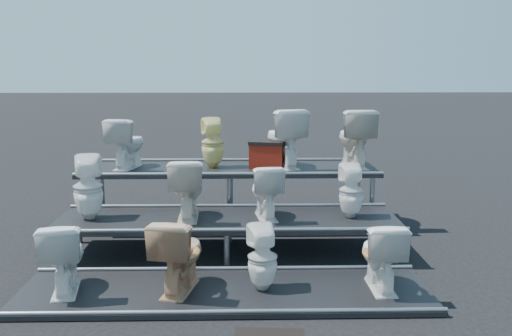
{
  "coord_description": "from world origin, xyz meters",
  "views": [
    {
      "loc": [
        0.2,
        -6.83,
        2.34
      ],
      "look_at": [
        0.35,
        0.1,
        1.07
      ],
      "focal_mm": 40.0,
      "sensor_mm": 36.0,
      "label": 1
    }
  ],
  "objects_px": {
    "toilet_3": "(381,254)",
    "toilet_8": "(127,143)",
    "toilet_4": "(88,187)",
    "toilet_9": "(213,143)",
    "toilet_11": "(355,138)",
    "red_crate": "(268,156)",
    "toilet_10": "(284,138)",
    "toilet_7": "(351,191)",
    "toilet_1": "(179,254)",
    "toilet_5": "(187,188)",
    "toilet_0": "(63,256)",
    "toilet_6": "(266,191)",
    "toilet_2": "(262,258)"
  },
  "relations": [
    {
      "from": "toilet_2",
      "to": "toilet_10",
      "type": "height_order",
      "value": "toilet_10"
    },
    {
      "from": "toilet_6",
      "to": "toilet_0",
      "type": "bearing_deg",
      "value": 24.47
    },
    {
      "from": "toilet_3",
      "to": "toilet_10",
      "type": "height_order",
      "value": "toilet_10"
    },
    {
      "from": "toilet_4",
      "to": "toilet_8",
      "type": "bearing_deg",
      "value": -109.56
    },
    {
      "from": "toilet_4",
      "to": "toilet_6",
      "type": "bearing_deg",
      "value": 170.37
    },
    {
      "from": "toilet_4",
      "to": "toilet_6",
      "type": "height_order",
      "value": "toilet_4"
    },
    {
      "from": "toilet_1",
      "to": "toilet_3",
      "type": "distance_m",
      "value": 2.06
    },
    {
      "from": "toilet_3",
      "to": "toilet_5",
      "type": "bearing_deg",
      "value": -31.98
    },
    {
      "from": "toilet_6",
      "to": "toilet_3",
      "type": "bearing_deg",
      "value": 123.66
    },
    {
      "from": "toilet_11",
      "to": "red_crate",
      "type": "height_order",
      "value": "toilet_11"
    },
    {
      "from": "toilet_0",
      "to": "toilet_5",
      "type": "bearing_deg",
      "value": -141.04
    },
    {
      "from": "toilet_6",
      "to": "toilet_11",
      "type": "bearing_deg",
      "value": -143.14
    },
    {
      "from": "toilet_8",
      "to": "toilet_10",
      "type": "xyz_separation_m",
      "value": [
        2.26,
        0.0,
        0.07
      ]
    },
    {
      "from": "toilet_0",
      "to": "toilet_3",
      "type": "bearing_deg",
      "value": 169.93
    },
    {
      "from": "toilet_4",
      "to": "toilet_11",
      "type": "height_order",
      "value": "toilet_11"
    },
    {
      "from": "toilet_1",
      "to": "toilet_9",
      "type": "xyz_separation_m",
      "value": [
        0.22,
        2.6,
        0.77
      ]
    },
    {
      "from": "toilet_8",
      "to": "toilet_10",
      "type": "bearing_deg",
      "value": -166.74
    },
    {
      "from": "toilet_3",
      "to": "toilet_8",
      "type": "xyz_separation_m",
      "value": [
        -3.07,
        2.6,
        0.8
      ]
    },
    {
      "from": "toilet_4",
      "to": "toilet_3",
      "type": "bearing_deg",
      "value": 148.87
    },
    {
      "from": "toilet_3",
      "to": "toilet_9",
      "type": "distance_m",
      "value": 3.29
    },
    {
      "from": "toilet_3",
      "to": "toilet_6",
      "type": "bearing_deg",
      "value": -49.18
    },
    {
      "from": "toilet_1",
      "to": "red_crate",
      "type": "height_order",
      "value": "red_crate"
    },
    {
      "from": "toilet_2",
      "to": "toilet_11",
      "type": "bearing_deg",
      "value": -128.31
    },
    {
      "from": "toilet_9",
      "to": "toilet_11",
      "type": "bearing_deg",
      "value": 169.89
    },
    {
      "from": "toilet_8",
      "to": "red_crate",
      "type": "relative_size",
      "value": 1.51
    },
    {
      "from": "toilet_8",
      "to": "toilet_11",
      "type": "distance_m",
      "value": 3.28
    },
    {
      "from": "toilet_7",
      "to": "toilet_3",
      "type": "bearing_deg",
      "value": 91.84
    },
    {
      "from": "toilet_0",
      "to": "toilet_9",
      "type": "xyz_separation_m",
      "value": [
        1.38,
        2.6,
        0.79
      ]
    },
    {
      "from": "toilet_7",
      "to": "red_crate",
      "type": "height_order",
      "value": "red_crate"
    },
    {
      "from": "toilet_4",
      "to": "toilet_6",
      "type": "xyz_separation_m",
      "value": [
        2.17,
        0.0,
        -0.06
      ]
    },
    {
      "from": "toilet_2",
      "to": "toilet_3",
      "type": "distance_m",
      "value": 1.21
    },
    {
      "from": "toilet_11",
      "to": "red_crate",
      "type": "bearing_deg",
      "value": -1.08
    },
    {
      "from": "toilet_4",
      "to": "toilet_5",
      "type": "relative_size",
      "value": 1.05
    },
    {
      "from": "toilet_5",
      "to": "toilet_0",
      "type": "bearing_deg",
      "value": 47.23
    },
    {
      "from": "toilet_11",
      "to": "toilet_8",
      "type": "bearing_deg",
      "value": -2.72
    },
    {
      "from": "toilet_5",
      "to": "toilet_10",
      "type": "height_order",
      "value": "toilet_10"
    },
    {
      "from": "toilet_1",
      "to": "toilet_10",
      "type": "bearing_deg",
      "value": -103.92
    },
    {
      "from": "toilet_1",
      "to": "toilet_10",
      "type": "relative_size",
      "value": 0.91
    },
    {
      "from": "toilet_4",
      "to": "toilet_9",
      "type": "xyz_separation_m",
      "value": [
        1.46,
        1.3,
        0.36
      ]
    },
    {
      "from": "red_crate",
      "to": "toilet_0",
      "type": "bearing_deg",
      "value": -117.03
    },
    {
      "from": "toilet_4",
      "to": "toilet_9",
      "type": "bearing_deg",
      "value": -147.87
    },
    {
      "from": "toilet_5",
      "to": "toilet_6",
      "type": "bearing_deg",
      "value": 178.2
    },
    {
      "from": "toilet_5",
      "to": "toilet_8",
      "type": "height_order",
      "value": "toilet_8"
    },
    {
      "from": "toilet_2",
      "to": "toilet_6",
      "type": "distance_m",
      "value": 1.36
    },
    {
      "from": "toilet_3",
      "to": "toilet_6",
      "type": "xyz_separation_m",
      "value": [
        -1.13,
        1.3,
        0.38
      ]
    },
    {
      "from": "toilet_2",
      "to": "toilet_4",
      "type": "relative_size",
      "value": 0.85
    },
    {
      "from": "toilet_2",
      "to": "toilet_8",
      "type": "bearing_deg",
      "value": -64.11
    },
    {
      "from": "toilet_6",
      "to": "red_crate",
      "type": "height_order",
      "value": "red_crate"
    },
    {
      "from": "toilet_5",
      "to": "toilet_6",
      "type": "xyz_separation_m",
      "value": [
        0.97,
        0.0,
        -0.04
      ]
    },
    {
      "from": "toilet_2",
      "to": "red_crate",
      "type": "xyz_separation_m",
      "value": [
        0.16,
        2.56,
        0.63
      ]
    }
  ]
}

